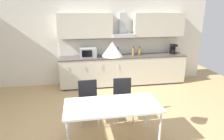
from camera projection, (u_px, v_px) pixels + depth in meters
The scene contains 14 objects.
ground_plane at pixel (100, 131), 3.86m from camera, with size 9.33×8.22×0.02m, color tan.
wall_back at pixel (89, 42), 6.11m from camera, with size 7.46×0.10×2.60m, color silver.
kitchen_counter at pixel (123, 70), 6.17m from camera, with size 3.82×0.66×0.91m.
backsplash_tile at pixel (121, 46), 6.26m from camera, with size 3.80×0.02×0.47m, color silver.
upper_wall_cabinets at pixel (123, 25), 5.92m from camera, with size 3.80×0.40×0.70m.
microwave at pixel (88, 52), 5.83m from camera, with size 0.48×0.35×0.28m.
coffee_maker at pixel (173, 49), 6.28m from camera, with size 0.18×0.19×0.30m.
bottle_blue at pixel (118, 52), 6.04m from camera, with size 0.08×0.08×0.26m.
bottle_brown at pixel (133, 51), 6.01m from camera, with size 0.08×0.08×0.30m.
bottle_yellow at pixel (140, 51), 6.14m from camera, with size 0.06×0.06×0.26m.
dining_table at pixel (112, 107), 3.37m from camera, with size 1.60×0.77×0.72m.
chair_far_right at pixel (123, 95), 4.19m from camera, with size 0.41×0.41×0.87m.
chair_far_left at pixel (88, 97), 4.07m from camera, with size 0.41×0.41×0.87m.
pendant_lamp at pixel (112, 49), 3.08m from camera, with size 0.32×0.32×0.22m, color silver.
Camera 1 is at (-0.35, -3.34, 2.25)m, focal length 32.00 mm.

